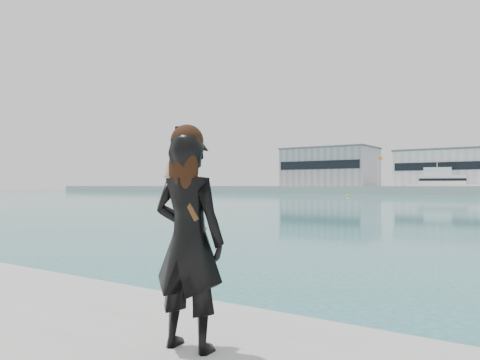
# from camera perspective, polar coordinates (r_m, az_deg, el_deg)

# --- Properties ---
(warehouse_grey_left) EXTENTS (26.52, 16.36, 11.50)m
(warehouse_grey_left) POSITION_cam_1_polar(r_m,az_deg,el_deg) (143.45, 10.89, 1.58)
(warehouse_grey_left) COLOR gray
(warehouse_grey_left) RESTS_ON far_quay
(warehouse_white) EXTENTS (24.48, 15.35, 9.50)m
(warehouse_white) POSITION_cam_1_polar(r_m,az_deg,el_deg) (133.51, 23.96, 1.37)
(warehouse_white) COLOR silver
(warehouse_white) RESTS_ON far_quay
(flagpole_left) EXTENTS (1.28, 0.16, 8.00)m
(flagpole_left) POSITION_cam_1_polar(r_m,az_deg,el_deg) (130.74, 16.51, 1.28)
(flagpole_left) COLOR silver
(flagpole_left) RESTS_ON far_quay
(motor_yacht) EXTENTS (18.81, 9.52, 8.46)m
(motor_yacht) POSITION_cam_1_polar(r_m,az_deg,el_deg) (121.22, 23.62, -0.50)
(motor_yacht) COLOR white
(motor_yacht) RESTS_ON ground
(buoy_far) EXTENTS (0.50, 0.50, 0.50)m
(buoy_far) POSITION_cam_1_polar(r_m,az_deg,el_deg) (93.96, 13.01, -1.95)
(buoy_far) COLOR #FBF80D
(buoy_far) RESTS_ON ground
(woman) EXTENTS (0.65, 0.47, 1.76)m
(woman) POSITION_cam_1_polar(r_m,az_deg,el_deg) (3.66, -6.35, -6.55)
(woman) COLOR black
(woman) RESTS_ON near_quay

